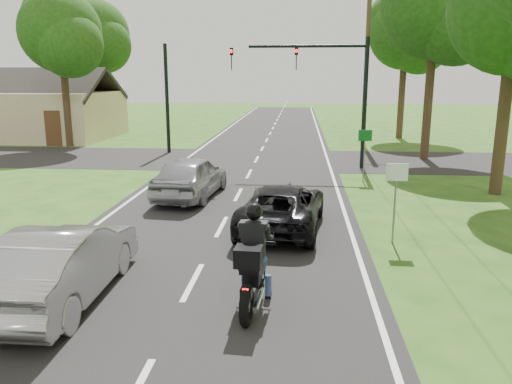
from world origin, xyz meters
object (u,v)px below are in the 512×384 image
(traffic_signal, at_px, (325,79))
(sign_green, at_px, (365,143))
(motorcycle_rider, at_px, (253,267))
(silver_sedan, at_px, (62,262))
(silver_suv, at_px, (191,176))
(utility_pole_far, at_px, (367,62))
(sign_white, at_px, (396,184))
(dark_suv, at_px, (283,206))

(traffic_signal, relative_size, sign_green, 3.00)
(motorcycle_rider, bearing_deg, silver_sedan, -176.00)
(silver_sedan, xyz_separation_m, silver_suv, (0.69, 8.50, 0.02))
(utility_pole_far, distance_m, sign_white, 19.39)
(sign_green, bearing_deg, motorcycle_rider, -106.34)
(silver_suv, height_order, sign_white, sign_white)
(silver_sedan, bearing_deg, sign_white, -151.40)
(sign_white, bearing_deg, dark_suv, 160.83)
(silver_sedan, relative_size, traffic_signal, 0.71)
(sign_white, relative_size, sign_green, 1.00)
(silver_suv, bearing_deg, utility_pole_far, -112.61)
(dark_suv, relative_size, sign_white, 2.18)
(dark_suv, height_order, traffic_signal, traffic_signal)
(dark_suv, bearing_deg, silver_suv, -39.86)
(silver_suv, xyz_separation_m, traffic_signal, (4.98, 6.50, 3.36))
(traffic_signal, height_order, utility_pole_far, utility_pole_far)
(sign_green, bearing_deg, utility_pole_far, 83.27)
(motorcycle_rider, distance_m, utility_pole_far, 23.88)
(traffic_signal, distance_m, sign_green, 4.24)
(motorcycle_rider, bearing_deg, utility_pole_far, 82.16)
(traffic_signal, distance_m, utility_pole_far, 8.55)
(utility_pole_far, bearing_deg, silver_sedan, -110.36)
(silver_sedan, relative_size, utility_pole_far, 0.45)
(silver_sedan, height_order, sign_white, sign_white)
(silver_sedan, xyz_separation_m, traffic_signal, (5.67, 15.00, 3.38))
(dark_suv, relative_size, silver_sedan, 1.02)
(motorcycle_rider, relative_size, sign_green, 1.11)
(silver_suv, bearing_deg, dark_suv, 140.06)
(traffic_signal, height_order, sign_white, traffic_signal)
(dark_suv, bearing_deg, silver_sedan, 56.52)
(silver_suv, bearing_deg, sign_green, -146.19)
(motorcycle_rider, distance_m, traffic_signal, 15.49)
(silver_sedan, bearing_deg, traffic_signal, -111.61)
(sign_white, bearing_deg, silver_sedan, -150.50)
(silver_suv, xyz_separation_m, utility_pole_far, (7.84, 14.50, 4.31))
(dark_suv, relative_size, traffic_signal, 0.73)
(motorcycle_rider, xyz_separation_m, utility_pole_far, (4.81, 23.00, 4.29))
(sign_green, bearing_deg, sign_white, -91.43)
(traffic_signal, relative_size, sign_white, 3.00)
(dark_suv, xyz_separation_m, silver_suv, (-3.41, 3.50, 0.12))
(motorcycle_rider, distance_m, sign_green, 12.51)
(silver_sedan, distance_m, silver_suv, 8.53)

